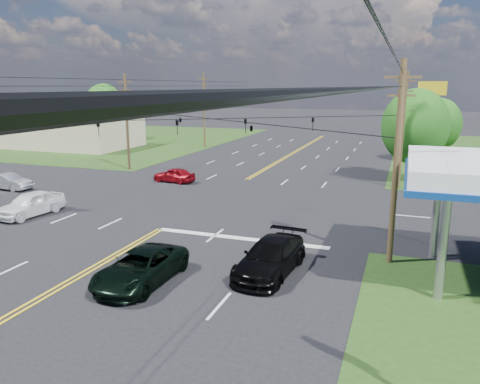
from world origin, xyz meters
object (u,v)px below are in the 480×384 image
at_px(tree_right_a, 415,127).
at_px(suv_black, 271,257).
at_px(pole_se, 396,162).
at_px(pickup_white, 31,204).
at_px(pole_right_far, 405,113).
at_px(pickup_dkgreen, 141,267).
at_px(pole_ne, 402,129).
at_px(pole_left_far, 204,109).
at_px(retail_nw, 74,133).
at_px(tree_far_l, 104,106).
at_px(sedan_silver, 8,182).
at_px(pole_nw, 127,121).
at_px(tree_right_b, 438,124).

xyz_separation_m(tree_right_a, suv_black, (-6.04, -24.20, -4.10)).
distance_m(pole_se, pickup_white, 22.89).
bearing_deg(pole_right_far, pickup_dkgreen, -103.06).
bearing_deg(pole_ne, pole_se, -90.00).
height_order(pole_left_far, tree_right_a, pole_left_far).
xyz_separation_m(retail_nw, tree_far_l, (-2.00, 10.00, 3.19)).
relative_size(pole_left_far, sedan_silver, 2.49).
xyz_separation_m(pole_se, tree_right_a, (1.00, 21.00, -0.05)).
bearing_deg(pickup_white, pole_nw, 108.31).
relative_size(tree_far_l, sedan_silver, 2.17).
bearing_deg(sedan_silver, tree_right_b, -49.12).
relative_size(retail_nw, pole_left_far, 1.60).
distance_m(pole_nw, pickup_dkgreen, 29.24).
relative_size(pole_nw, pickup_white, 2.04).
bearing_deg(pole_right_far, tree_right_a, -86.42).
distance_m(pole_ne, tree_right_b, 15.42).
bearing_deg(pole_nw, tree_right_b, 26.95).
xyz_separation_m(retail_nw, pickup_dkgreen, (33.00, -37.11, -1.29)).
bearing_deg(tree_right_a, pole_right_far, 93.58).
bearing_deg(sedan_silver, suv_black, -108.54).
bearing_deg(pole_ne, pickup_white, -142.74).
bearing_deg(pole_ne, tree_right_b, 76.87).
relative_size(retail_nw, pickup_white, 3.44).
height_order(pickup_dkgreen, pickup_white, pickup_white).
bearing_deg(sedan_silver, pickup_dkgreen, -119.48).
bearing_deg(pole_right_far, retail_nw, -172.06).
height_order(pole_se, pole_right_far, pole_right_far).
relative_size(pickup_dkgreen, pickup_white, 1.10).
height_order(pole_left_far, tree_far_l, pole_left_far).
distance_m(tree_far_l, pickup_dkgreen, 58.86).
height_order(pickup_white, sedan_silver, pickup_white).
bearing_deg(tree_far_l, pole_left_far, -11.89).
bearing_deg(suv_black, pickup_white, 171.83).
bearing_deg(pole_ne, suv_black, -103.37).
bearing_deg(tree_right_b, pickup_white, -128.99).
bearing_deg(tree_far_l, pole_se, -42.34).
bearing_deg(pickup_dkgreen, suv_black, 31.84).
xyz_separation_m(retail_nw, pole_right_far, (43.00, 6.00, 3.17)).
distance_m(tree_right_b, pickup_dkgreen, 41.52).
relative_size(pole_ne, tree_far_l, 1.09).
bearing_deg(tree_far_l, tree_right_a, -23.50).
height_order(pickup_dkgreen, suv_black, suv_black).
xyz_separation_m(pole_ne, pole_right_far, (0.00, 19.00, 0.25)).
bearing_deg(sedan_silver, retail_nw, 30.49).
distance_m(pole_se, pole_ne, 18.00).
xyz_separation_m(pole_nw, sedan_silver, (-4.13, -11.43, -4.25)).
xyz_separation_m(pole_left_far, tree_right_b, (29.50, -4.00, -0.95)).
distance_m(pole_se, tree_far_l, 60.88).
relative_size(pole_left_far, suv_black, 1.90).
relative_size(pole_nw, suv_black, 1.80).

